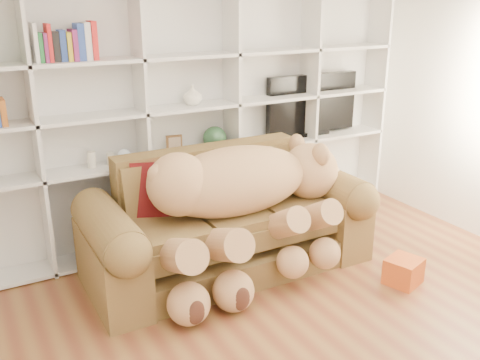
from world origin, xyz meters
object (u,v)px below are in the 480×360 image
sofa (227,226)px  gift_box (403,271)px  tv (312,105)px  teddy_bear (242,197)px

sofa → gift_box: bearing=-40.1°
gift_box → tv: 2.00m
sofa → teddy_bear: teddy_bear is taller
teddy_bear → gift_box: teddy_bear is taller
sofa → teddy_bear: 0.39m
sofa → gift_box: 1.51m
teddy_bear → tv: (1.33, 0.92, 0.46)m
teddy_bear → sofa: bearing=100.5°
gift_box → tv: size_ratio=0.25×
teddy_bear → gift_box: size_ratio=7.10×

